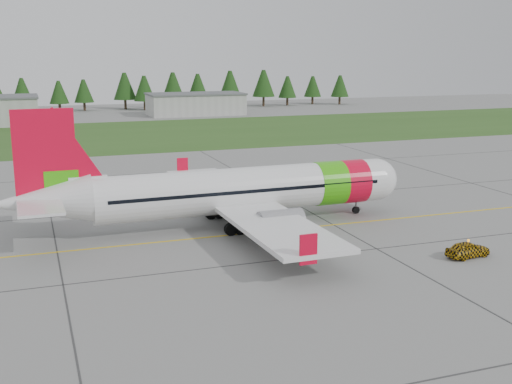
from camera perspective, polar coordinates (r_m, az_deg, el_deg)
name	(u,v)px	position (r m, az deg, el deg)	size (l,w,h in m)	color
ground	(264,262)	(50.12, 0.69, -6.23)	(320.00, 320.00, 0.00)	gray
aircraft	(236,191)	(59.70, -1.80, 0.09)	(37.81, 34.70, 11.46)	white
follow_me_car	(469,234)	(53.41, 18.40, -3.59)	(1.51, 1.28, 3.76)	#D69E0B
service_van	(47,150)	(95.58, -18.06, 3.59)	(1.69, 1.60, 4.85)	silver
grass_strip	(118,135)	(128.59, -12.20, 4.94)	(320.00, 50.00, 0.03)	#30561E
taxi_guideline	(232,235)	(57.34, -2.10, -3.82)	(120.00, 0.25, 0.02)	gold
hangar_east	(196,105)	(168.29, -5.39, 7.74)	(24.00, 12.00, 5.20)	#A8A8A3
treeline	(89,93)	(183.60, -14.66, 8.53)	(160.00, 8.00, 10.00)	#1C3F14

